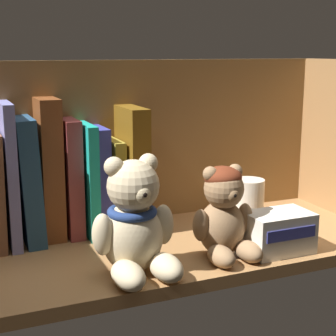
{
  "coord_description": "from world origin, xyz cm",
  "views": [
    {
      "loc": [
        -31.68,
        -74.74,
        33.01
      ],
      "look_at": [
        0.14,
        0.0,
        14.79
      ],
      "focal_mm": 56.44,
      "sensor_mm": 36.0,
      "label": 1
    }
  ],
  "objects": [
    {
      "name": "book_8",
      "position": [
        -10.36,
        11.89,
        11.56
      ],
      "size": [
        1.72,
        13.62,
        19.13
      ],
      "primitive_type": "cube",
      "color": "teal",
      "rests_on": "shelf_board"
    },
    {
      "name": "teddy_bear_larger",
      "position": [
        -8.56,
        -8.6,
        9.24
      ],
      "size": [
        12.45,
        12.7,
        16.97
      ],
      "color": "beige",
      "rests_on": "shelf_board"
    },
    {
      "name": "shelf_back_panel",
      "position": [
        0.0,
        15.06,
        15.65
      ],
      "size": [
        75.53,
        1.2,
        31.3
      ],
      "primitive_type": "cube",
      "color": "brown",
      "rests_on": "ground"
    },
    {
      "name": "book_4",
      "position": [
        -22.96,
        11.89,
        13.57
      ],
      "size": [
        1.67,
        13.83,
        23.15
      ],
      "primitive_type": "cube",
      "color": "#7275B2",
      "rests_on": "shelf_board"
    },
    {
      "name": "shelf_board",
      "position": [
        0.0,
        0.0,
        1.0
      ],
      "size": [
        73.13,
        28.92,
        2.0
      ],
      "primitive_type": "cube",
      "color": "#9E7042",
      "rests_on": "ground"
    },
    {
      "name": "teddy_bear_smaller",
      "position": [
        6.12,
        -7.69,
        8.71
      ],
      "size": [
        10.28,
        10.4,
        14.15
      ],
      "color": "#93704C",
      "rests_on": "shelf_board"
    },
    {
      "name": "book_7",
      "position": [
        -12.97,
        11.89,
        11.96
      ],
      "size": [
        2.55,
        10.21,
        19.92
      ],
      "primitive_type": "cube",
      "color": "brown",
      "rests_on": "shelf_board"
    },
    {
      "name": "book_11",
      "position": [
        -2.47,
        11.89,
        12.8
      ],
      "size": [
        3.24,
        14.67,
        21.61
      ],
      "primitive_type": "cube",
      "color": "brown",
      "rests_on": "shelf_board"
    },
    {
      "name": "book_10",
      "position": [
        -5.51,
        11.89,
        10.02
      ],
      "size": [
        1.94,
        11.26,
        16.05
      ],
      "primitive_type": "cube",
      "rotation": [
        0.0,
        -0.0,
        0.0
      ],
      "color": "olive",
      "rests_on": "shelf_board"
    },
    {
      "name": "book_9",
      "position": [
        -7.99,
        11.89,
        11.15
      ],
      "size": [
        2.09,
        9.89,
        18.3
      ],
      "primitive_type": "cube",
      "color": "#363A9D",
      "rests_on": "shelf_board"
    },
    {
      "name": "pillar_candle",
      "position": [
        16.25,
        1.66,
        6.49
      ],
      "size": [
        5.36,
        5.36,
        8.98
      ],
      "primitive_type": "cylinder",
      "color": "silver",
      "rests_on": "shelf_board"
    },
    {
      "name": "book_5",
      "position": [
        -20.14,
        11.89,
        12.31
      ],
      "size": [
        3.77,
        13.08,
        20.71
      ],
      "primitive_type": "cube",
      "rotation": [
        0.0,
        -0.04,
        0.0
      ],
      "color": "navy",
      "rests_on": "shelf_board"
    },
    {
      "name": "small_product_box",
      "position": [
        14.82,
        -9.53,
        5.19
      ],
      "size": [
        10.16,
        6.89,
        6.37
      ],
      "color": "silver",
      "rests_on": "shelf_board"
    },
    {
      "name": "book_6",
      "position": [
        -16.43,
        11.89,
        13.73
      ],
      "size": [
        3.59,
        9.35,
        23.48
      ],
      "primitive_type": "cube",
      "rotation": [
        0.0,
        0.01,
        0.0
      ],
      "color": "brown",
      "rests_on": "shelf_board"
    }
  ]
}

